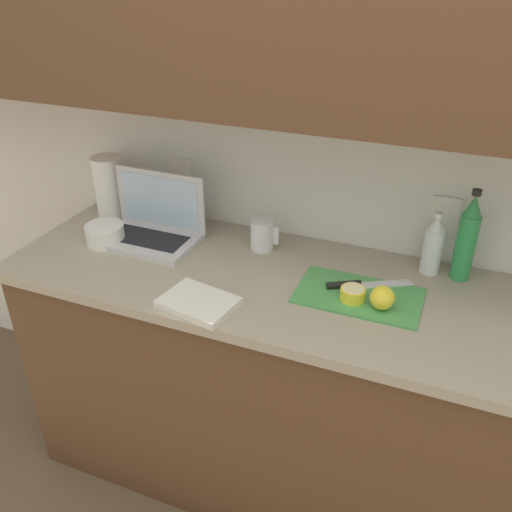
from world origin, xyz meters
name	(u,v)px	position (x,y,z in m)	size (l,w,h in m)	color
ground_plane	(337,491)	(0.00, 0.00, 0.00)	(12.00, 12.00, 0.00)	brown
wall_back	(398,73)	(0.00, 0.25, 1.56)	(5.20, 0.38, 2.60)	white
counter_unit	(352,405)	(0.02, 0.00, 0.47)	(2.40, 0.65, 0.93)	brown
laptop	(153,224)	(-0.80, 0.10, 0.99)	(0.36, 0.23, 0.24)	silver
cutting_board	(357,295)	(0.00, 0.00, 0.93)	(0.38, 0.23, 0.01)	#4C9E51
knife	(355,284)	(-0.02, 0.04, 0.95)	(0.26, 0.16, 0.02)	silver
lemon_half_cut	(353,294)	(-0.01, -0.03, 0.96)	(0.08, 0.08, 0.04)	yellow
lemon_whole_beside	(382,298)	(0.08, -0.05, 0.97)	(0.07, 0.07, 0.07)	yellow
bottle_green_soda	(467,239)	(0.28, 0.24, 1.07)	(0.06, 0.06, 0.31)	#2D934C
bottle_oil_tall	(433,246)	(0.18, 0.24, 1.03)	(0.06, 0.06, 0.22)	silver
measuring_cup	(262,235)	(-0.39, 0.18, 0.99)	(0.10, 0.08, 0.11)	silver
bowl_white	(104,235)	(-0.94, 0.00, 0.97)	(0.14, 0.14, 0.07)	white
paper_towel_roll	(110,186)	(-1.06, 0.22, 1.05)	(0.12, 0.12, 0.24)	white
dish_towel	(199,303)	(-0.44, -0.23, 0.94)	(0.22, 0.16, 0.02)	silver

